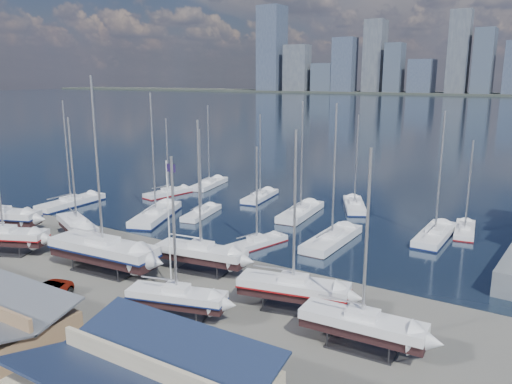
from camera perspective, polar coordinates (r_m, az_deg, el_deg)
The scene contains 25 objects.
ground at distance 51.92m, azimuth -12.95°, elevation -9.52°, with size 1400.00×1400.00×0.00m, color #605E59.
water at distance 346.05m, azimuth 26.12°, elevation 8.43°, with size 1400.00×600.00×0.40m, color #172937.
sailboat_cradle_1 at distance 63.32m, azimuth -26.84°, elevation -4.52°, with size 10.06×6.40×15.81m.
sailboat_cradle_2 at distance 64.24m, azimuth -19.76°, elevation -3.66°, with size 9.47×6.07×15.10m.
sailboat_cradle_3 at distance 53.75m, azimuth -17.04°, elevation -6.40°, with size 12.62×4.31×19.76m.
sailboat_cradle_4 at distance 51.65m, azimuth -6.30°, elevation -6.94°, with size 9.80×3.94×15.59m.
sailboat_cradle_5 at distance 42.39m, azimuth -9.05°, elevation -11.77°, with size 8.64×4.51×13.64m.
sailboat_cradle_6 at distance 43.43m, azimuth 4.29°, elevation -10.87°, with size 9.94×4.57×15.54m.
sailboat_cradle_7 at distance 38.38m, azimuth 12.04°, elevation -14.56°, with size 9.23×2.95×14.98m.
sailboat_moored_0 at distance 82.92m, azimuth -20.35°, elevation -1.28°, with size 3.56×11.45×16.96m.
sailboat_moored_1 at distance 85.93m, azimuth -9.93°, elevation -0.17°, with size 4.23×9.44×13.64m.
sailboat_moored_2 at distance 91.66m, azimuth -5.35°, elevation 0.81°, with size 4.71×10.57×15.43m.
sailboat_moored_3 at distance 72.17m, azimuth -11.35°, elevation -2.75°, with size 7.64×12.74×18.42m.
sailboat_moored_4 at distance 72.58m, azimuth -6.25°, elevation -2.48°, with size 4.11×9.01×13.14m.
sailboat_moored_5 at distance 81.79m, azimuth 0.47°, elevation -0.64°, with size 3.95×9.98×14.51m.
sailboat_moored_6 at distance 59.42m, azimuth 0.09°, elevation -5.94°, with size 4.57×8.65×12.46m.
sailboat_moored_7 at distance 72.52m, azimuth 5.13°, elevation -2.46°, with size 4.18×11.59×17.15m.
sailboat_moored_8 at distance 77.57m, azimuth 11.18°, elevation -1.65°, with size 6.82×10.20×14.91m.
sailboat_moored_9 at distance 61.06m, azimuth 8.67°, elevation -5.55°, with size 3.41×11.63×17.49m.
sailboat_moored_10 at distance 65.91m, azimuth 19.75°, elevation -4.81°, with size 3.29×11.08×16.48m.
sailboat_moored_11 at distance 69.69m, azimuth 22.74°, elevation -4.11°, with size 3.38×8.62×12.54m.
car_b at distance 51.12m, azimuth -26.90°, elevation -10.09°, with size 1.63×4.68×1.54m, color gray.
car_c at distance 49.06m, azimuth -23.10°, elevation -10.66°, with size 2.57×5.58×1.55m, color gray.
car_d at distance 38.32m, azimuth -14.12°, elevation -16.94°, with size 2.02×4.97×1.44m, color gray.
flagpole at distance 46.11m, azimuth -9.89°, elevation -2.87°, with size 1.09×0.12×12.36m.
Camera 1 is at (34.21, -43.79, 19.60)m, focal length 35.00 mm.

